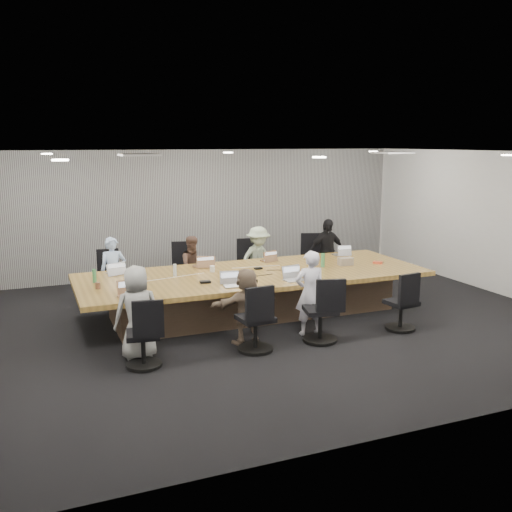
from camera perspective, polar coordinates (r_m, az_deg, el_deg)
name	(u,v)px	position (r m, az deg, el deg)	size (l,w,h in m)	color
floor	(265,321)	(9.65, 0.89, -6.56)	(10.00, 8.00, 0.00)	black
ceiling	(265,153)	(9.18, 0.95, 10.31)	(10.00, 8.00, 0.00)	white
wall_back	(197,212)	(13.05, -5.94, 4.39)	(10.00, 2.80, 0.00)	beige
wall_front	(421,302)	(5.92, 16.19, -4.44)	(10.00, 2.80, 0.00)	beige
wall_right	(500,223)	(12.14, 23.25, 3.01)	(8.00, 2.80, 0.00)	beige
curtain	(198,213)	(12.98, -5.84, 4.35)	(9.80, 0.04, 2.80)	gray
conference_table	(254,291)	(9.98, -0.22, -3.55)	(6.00, 2.20, 0.74)	brown
chair_0	(111,282)	(11.05, -14.28, -2.55)	(0.51, 0.51, 0.76)	black
chair_1	(189,273)	(11.33, -6.70, -1.71)	(0.57, 0.57, 0.85)	black
chair_2	(252,269)	(11.74, -0.42, -1.26)	(0.55, 0.55, 0.81)	black
chair_3	(318,262)	(12.38, 6.26, -0.59)	(0.57, 0.57, 0.84)	black
chair_4	(143,340)	(7.81, -11.23, -8.24)	(0.51, 0.51, 0.75)	black
chair_5	(255,324)	(8.23, -0.06, -6.79)	(0.55, 0.55, 0.81)	black
chair_6	(320,315)	(8.66, 6.44, -5.92)	(0.55, 0.55, 0.81)	black
chair_7	(401,307)	(9.43, 14.30, -4.98)	(0.50, 0.50, 0.75)	black
person_0	(113,272)	(10.65, -14.08, -1.60)	(0.47, 0.31, 1.29)	#A8C3EF
laptop_0	(118,273)	(10.10, -13.67, -1.67)	(0.33, 0.23, 0.02)	#B2B2B7
person_1	(194,268)	(10.96, -6.24, -1.16)	(0.59, 0.46, 1.22)	brown
laptop_1	(202,266)	(10.41, -5.43, -1.00)	(0.33, 0.23, 0.02)	#8C6647
person_2	(258,260)	(11.37, 0.22, -0.36)	(0.85, 0.49, 1.32)	#92A48C
laptop_2	(269,260)	(10.85, 1.32, -0.45)	(0.29, 0.20, 0.02)	#8C6647
person_3	(327,252)	(12.02, 7.07, 0.39)	(0.82, 0.34, 1.40)	black
laptop_3	(340,255)	(11.54, 8.40, 0.14)	(0.29, 0.20, 0.02)	#B2B2B7
person_4	(137,312)	(8.05, -11.78, -5.54)	(0.64, 0.42, 1.32)	gray
laptop_4	(130,296)	(8.55, -12.47, -3.95)	(0.34, 0.24, 0.02)	#8C6647
person_5	(247,306)	(8.49, -0.94, -5.01)	(1.07, 0.34, 1.15)	#786350
laptop_5	(234,286)	(8.94, -2.21, -3.02)	(0.31, 0.21, 0.02)	#B2B2B7
person_6	(310,293)	(8.88, 5.41, -3.70)	(0.49, 0.32, 1.34)	silver
laptop_6	(294,280)	(9.34, 3.87, -2.41)	(0.33, 0.23, 0.02)	#B2B2B7
bottle_green_left	(94,276)	(9.53, -15.86, -1.93)	(0.06, 0.06, 0.22)	#3F8A50
bottle_green_right	(323,260)	(10.38, 6.70, -0.42)	(0.07, 0.07, 0.25)	#3F8A50
bottle_clear	(175,270)	(9.72, -8.12, -1.40)	(0.06, 0.06, 0.20)	silver
cup_white_far	(212,269)	(9.96, -4.39, -1.29)	(0.09, 0.09, 0.11)	white
cup_white_near	(312,264)	(10.43, 5.67, -0.77)	(0.08, 0.08, 0.09)	white
mug_brown	(98,286)	(9.13, -15.54, -2.87)	(0.08, 0.08, 0.10)	brown
mic_left	(205,282)	(9.20, -5.10, -2.59)	(0.17, 0.11, 0.03)	black
mic_right	(258,268)	(10.15, 0.22, -1.24)	(0.14, 0.09, 0.03)	black
stapler	(253,281)	(9.15, -0.35, -2.54)	(0.16, 0.04, 0.06)	black
canvas_bag	(346,261)	(10.60, 8.94, -0.54)	(0.26, 0.16, 0.14)	gray
snack_packet	(378,262)	(10.86, 12.08, -0.64)	(0.17, 0.11, 0.04)	#DC4B27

